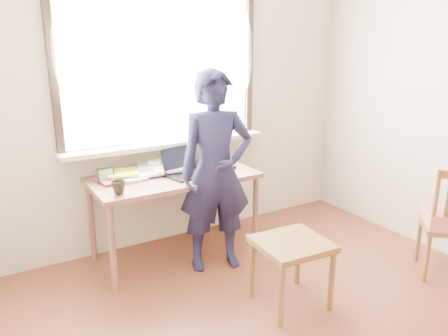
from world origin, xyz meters
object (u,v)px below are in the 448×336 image
mug_dark (119,188)px  person (216,172)px  laptop (184,168)px  desk (174,184)px  mug_white (154,166)px  work_chair (292,251)px

mug_dark → person: person is taller
laptop → person: 0.32m
person → desk: bearing=138.2°
desk → laptop: bearing=-21.5°
desk → mug_white: mug_white is taller
laptop → mug_white: laptop is taller
laptop → work_chair: 1.15m
mug_dark → desk: bearing=22.4°
mug_dark → person: size_ratio=0.07×
desk → mug_white: 0.24m
work_chair → person: bearing=102.2°
mug_white → work_chair: (0.47, -1.27, -0.37)m
mug_dark → work_chair: 1.31m
mug_white → mug_dark: (-0.44, -0.41, 0.00)m
laptop → person: bearing=-65.4°
laptop → mug_white: bearing=127.6°
desk → work_chair: (0.38, -1.08, -0.24)m
desk → person: size_ratio=0.85×
mug_white → work_chair: size_ratio=0.24×
mug_white → person: size_ratio=0.07×
desk → mug_dark: bearing=-157.6°
laptop → person: person is taller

